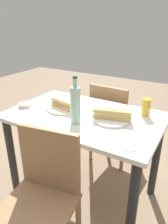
# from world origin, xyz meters

# --- Properties ---
(ground_plane) EXTENTS (8.00, 8.00, 0.00)m
(ground_plane) POSITION_xyz_m (0.00, 0.00, 0.00)
(ground_plane) COLOR #8C755B
(dining_table) EXTENTS (1.13, 0.71, 0.75)m
(dining_table) POSITION_xyz_m (0.00, 0.00, 0.62)
(dining_table) COLOR silver
(dining_table) RESTS_ON ground
(chair_far) EXTENTS (0.42, 0.42, 0.85)m
(chair_far) POSITION_xyz_m (-0.01, 0.55, 0.48)
(chair_far) COLOR #936B47
(chair_far) RESTS_ON ground
(chair_near) EXTENTS (0.46, 0.46, 0.85)m
(chair_near) POSITION_xyz_m (0.05, -0.55, 0.48)
(chair_near) COLOR #936B47
(chair_near) RESTS_ON ground
(plate_near) EXTENTS (0.26, 0.26, 0.01)m
(plate_near) POSITION_xyz_m (-0.19, 0.01, 0.76)
(plate_near) COLOR silver
(plate_near) RESTS_ON dining_table
(baguette_sandwich_near) EXTENTS (0.22, 0.11, 0.07)m
(baguette_sandwich_near) POSITION_xyz_m (-0.19, 0.01, 0.80)
(baguette_sandwich_near) COLOR #DBB77A
(baguette_sandwich_near) RESTS_ON plate_near
(knife_near) EXTENTS (0.18, 0.03, 0.01)m
(knife_near) POSITION_xyz_m (-0.19, 0.07, 0.77)
(knife_near) COLOR silver
(knife_near) RESTS_ON plate_near
(plate_far) EXTENTS (0.26, 0.26, 0.01)m
(plate_far) POSITION_xyz_m (0.22, 0.01, 0.76)
(plate_far) COLOR white
(plate_far) RESTS_ON dining_table
(baguette_sandwich_far) EXTENTS (0.27, 0.13, 0.07)m
(baguette_sandwich_far) POSITION_xyz_m (0.22, 0.01, 0.80)
(baguette_sandwich_far) COLOR tan
(baguette_sandwich_far) RESTS_ON plate_far
(knife_far) EXTENTS (0.18, 0.06, 0.01)m
(knife_far) POSITION_xyz_m (0.19, 0.06, 0.77)
(knife_far) COLOR silver
(knife_far) RESTS_ON plate_far
(water_bottle) EXTENTS (0.07, 0.07, 0.32)m
(water_bottle) POSITION_xyz_m (0.02, -0.15, 0.88)
(water_bottle) COLOR #99C6B7
(water_bottle) RESTS_ON dining_table
(beer_glass) EXTENTS (0.06, 0.06, 0.13)m
(beer_glass) POSITION_xyz_m (0.39, 0.21, 0.82)
(beer_glass) COLOR gold
(beer_glass) RESTS_ON dining_table
(olive_bowl) EXTENTS (0.10, 0.10, 0.03)m
(olive_bowl) POSITION_xyz_m (-0.49, -0.11, 0.77)
(olive_bowl) COLOR silver
(olive_bowl) RESTS_ON dining_table
(paper_napkin) EXTENTS (0.18, 0.18, 0.00)m
(paper_napkin) POSITION_xyz_m (0.43, -0.23, 0.75)
(paper_napkin) COLOR white
(paper_napkin) RESTS_ON dining_table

